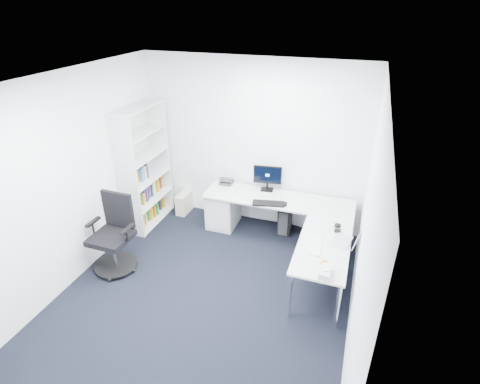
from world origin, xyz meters
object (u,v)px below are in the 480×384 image
(l_desk, at_px, (272,228))
(bookshelf, at_px, (144,167))
(monitor, at_px, (267,178))
(laptop, at_px, (342,234))
(task_chair, at_px, (111,236))

(l_desk, xyz_separation_m, bookshelf, (-2.17, 0.05, 0.66))
(monitor, bearing_deg, bookshelf, -174.00)
(monitor, distance_m, laptop, 1.66)
(monitor, height_order, laptop, monitor)
(task_chair, distance_m, monitor, 2.49)
(bookshelf, xyz_separation_m, monitor, (1.93, 0.49, -0.11))
(bookshelf, distance_m, monitor, 2.00)
(monitor, bearing_deg, task_chair, -142.23)
(bookshelf, height_order, task_chair, bookshelf)
(bookshelf, bearing_deg, l_desk, -1.32)
(l_desk, relative_size, bookshelf, 1.15)
(l_desk, xyz_separation_m, laptop, (1.03, -0.53, 0.45))
(task_chair, bearing_deg, monitor, 46.58)
(task_chair, distance_m, laptop, 3.08)
(bookshelf, relative_size, laptop, 6.13)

